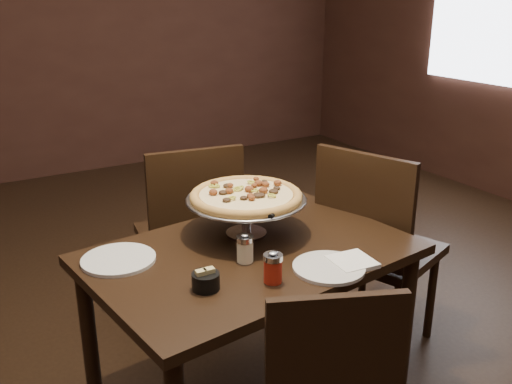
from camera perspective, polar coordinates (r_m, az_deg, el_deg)
room at (r=2.05m, az=0.01°, el=13.78°), size 6.04×7.04×2.84m
dining_table at (r=2.13m, az=-0.48°, el=-8.10°), size 1.23×0.90×0.72m
pizza_stand at (r=2.15m, az=-1.00°, el=-0.45°), size 0.46×0.46×0.19m
parmesan_shaker at (r=1.98m, az=-1.11°, el=-5.63°), size 0.06×0.06×0.11m
pepper_flake_shaker at (r=1.84m, az=1.70°, el=-7.55°), size 0.06×0.06×0.11m
packet_caddy at (r=1.82m, az=-5.06°, el=-8.81°), size 0.09×0.09×0.07m
napkin_stack at (r=2.01m, az=9.59°, el=-6.90°), size 0.15×0.15×0.02m
plate_left at (r=2.05m, az=-13.59°, el=-6.57°), size 0.26×0.26×0.01m
plate_near at (r=1.96m, az=7.29°, el=-7.51°), size 0.25×0.25×0.01m
serving_spatula at (r=2.02m, az=2.02°, el=-2.05°), size 0.15×0.15×0.02m
chair_far at (r=2.76m, az=-6.55°, el=-3.79°), size 0.51×0.51×0.95m
chair_side at (r=2.62m, az=11.74°, el=-5.05°), size 0.58×0.58×0.98m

